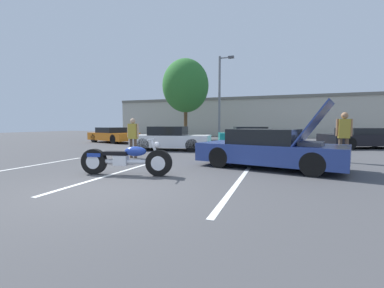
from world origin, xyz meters
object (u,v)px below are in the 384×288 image
Objects in this scene: light_pole at (221,94)px; motorcycle at (126,160)px; show_car_hood_open at (270,149)px; parked_car_right_row at (362,138)px; spectator_by_show_car at (133,135)px; parked_car_mid_left_row at (171,139)px; spectator_near_motorcycle at (344,132)px; parked_car_mid_right_row at (252,137)px; tree_background at (186,86)px; parked_car_left_row at (113,135)px.

light_pole is 14.71m from motorcycle.
show_car_hood_open reaches higher than parked_car_right_row.
spectator_by_show_car is (-1.74, 3.14, 0.53)m from motorcycle.
spectator_near_motorcycle is at bearing -24.07° from parked_car_mid_left_row.
spectator_near_motorcycle reaches higher than parked_car_mid_right_row.
tree_background reaches higher than spectator_near_motorcycle.
parked_car_mid_left_row reaches higher than motorcycle.
show_car_hood_open reaches higher than spectator_near_motorcycle.
tree_background is at bearing 121.03° from parked_car_mid_right_row.
spectator_by_show_car is at bearing -78.58° from tree_background.
spectator_near_motorcycle is (6.72, -9.77, -2.66)m from light_pole.
parked_car_mid_right_row is (6.58, -6.00, -4.24)m from tree_background.
spectator_near_motorcycle reaches higher than spectator_by_show_car.
spectator_near_motorcycle is (14.08, -5.91, 0.52)m from parked_car_left_row.
light_pole is at bearing 108.49° from parked_car_mid_right_row.
tree_background is at bearing 153.39° from light_pole.
motorcycle is at bearing -33.49° from parked_car_left_row.
light_pole is 11.56m from spectator_by_show_car.
parked_car_right_row is 16.38m from parked_car_left_row.
parked_car_right_row is at bearing 74.78° from show_car_hood_open.
tree_background reaches higher than show_car_hood_open.
parked_car_mid_right_row is (3.86, 3.50, 0.00)m from parked_car_mid_left_row.
motorcycle is 0.56× the size of parked_car_left_row.
show_car_hood_open is 14.11m from parked_car_left_row.
motorcycle is at bearing -84.77° from parked_car_mid_left_row.
spectator_by_show_car is at bearing 107.88° from motorcycle.
show_car_hood_open is (7.95, -13.64, -4.24)m from tree_background.
spectator_near_motorcycle is at bearing 26.02° from motorcycle.
show_car_hood_open is 6.67m from parked_car_mid_left_row.
show_car_hood_open is 2.91× the size of spectator_by_show_car.
spectator_near_motorcycle is 7.87m from spectator_by_show_car.
spectator_near_motorcycle is at bearing -55.49° from light_pole.
motorcycle is at bearing -131.73° from show_car_hood_open.
parked_car_right_row is (9.01, -3.14, -3.15)m from light_pole.
tree_background reaches higher than parked_car_mid_left_row.
show_car_hood_open is 2.60× the size of spectator_near_motorcycle.
spectator_near_motorcycle reaches higher than parked_car_left_row.
parked_car_right_row is at bearing 42.33° from motorcycle.
motorcycle is 7.55m from spectator_near_motorcycle.
parked_car_mid_left_row is 7.94m from spectator_near_motorcycle.
spectator_by_show_car is (2.63, -13.00, -3.89)m from tree_background.
parked_car_mid_left_row is at bearing 92.80° from motorcycle.
parked_car_mid_left_row reaches higher than parked_car_left_row.
tree_background is at bearing 101.42° from spectator_by_show_car.
parked_car_mid_right_row is at bearing 113.43° from show_car_hood_open.
motorcycle is (0.72, -14.32, -3.31)m from light_pole.
parked_car_mid_left_row is at bearing 154.88° from show_car_hood_open.
light_pole is at bearing 74.42° from parked_car_mid_left_row.
spectator_near_motorcycle is at bearing 53.40° from show_car_hood_open.
light_pole is 8.90m from parked_car_left_row.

